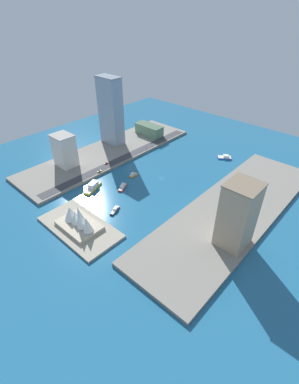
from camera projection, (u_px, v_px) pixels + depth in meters
name	position (u px, v px, depth m)	size (l,w,h in m)	color
ground_plane	(161.00, 178.00, 309.98)	(440.00, 440.00, 0.00)	#23668E
quay_west	(233.00, 210.00, 260.01)	(70.00, 240.00, 2.95)	gray
quay_east	(110.00, 152.00, 358.25)	(70.00, 240.00, 2.95)	gray
peninsula_point	(80.00, 227.00, 241.10)	(76.05, 38.73, 2.00)	#A89E89
road_strip	(124.00, 158.00, 342.44)	(11.83, 228.00, 0.15)	#38383D
catamaran_blue	(225.00, 157.00, 346.95)	(18.65, 16.69, 4.45)	blue
water_taxi_orange	(133.00, 175.00, 311.95)	(4.12, 11.39, 4.34)	orange
tugboat_red	(123.00, 187.00, 291.88)	(10.72, 15.78, 3.98)	red
ferry_yellow_fast	(93.00, 187.00, 290.48)	(16.44, 26.75, 6.85)	yellow
patrol_launch_navy	(115.00, 210.00, 260.11)	(7.97, 15.18, 3.53)	#1E284C
tower_tall_glass	(111.00, 111.00, 355.96)	(32.62, 17.40, 85.60)	#8C9EB2
hotel_broad_white	(64.00, 150.00, 317.45)	(24.67, 20.22, 37.57)	silver
terminal_long_green	(149.00, 130.00, 398.23)	(42.06, 18.09, 14.29)	slate
apartment_midrise_tan	(238.00, 215.00, 207.89)	(23.64, 25.52, 55.64)	tan
taxi_yellow_cab	(99.00, 171.00, 313.99)	(2.11, 5.01, 1.59)	black
pickup_red	(106.00, 163.00, 329.34)	(2.16, 4.83, 1.38)	black
sedan_silver	(151.00, 142.00, 378.57)	(1.86, 4.80, 1.50)	black
traffic_light_waterfront	(146.00, 148.00, 356.21)	(0.36, 0.36, 6.50)	black
opera_landmark	(78.00, 220.00, 236.72)	(38.59, 25.92, 23.23)	#BCAD93
park_tree_cluster	(231.00, 197.00, 262.88)	(8.39, 12.60, 10.73)	brown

